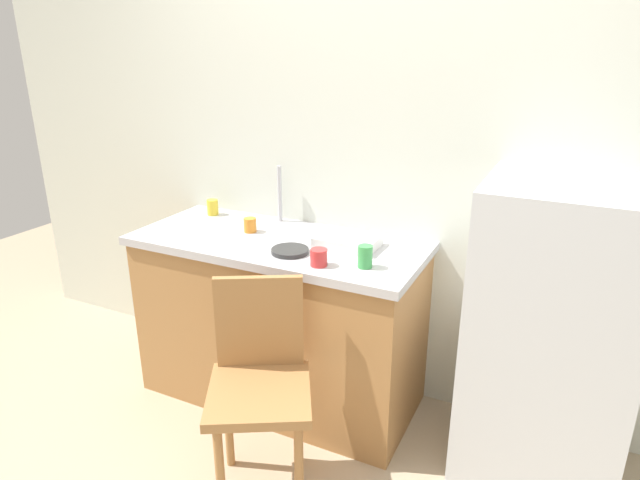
# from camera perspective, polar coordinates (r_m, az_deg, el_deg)

# --- Properties ---
(back_wall) EXTENTS (4.80, 0.10, 2.41)m
(back_wall) POSITION_cam_1_polar(r_m,az_deg,el_deg) (2.70, 6.27, 7.83)
(back_wall) COLOR silver
(back_wall) RESTS_ON ground_plane
(cabinet_base) EXTENTS (1.39, 0.60, 0.84)m
(cabinet_base) POSITION_cam_1_polar(r_m,az_deg,el_deg) (2.82, -4.16, -8.65)
(cabinet_base) COLOR #A87542
(cabinet_base) RESTS_ON ground_plane
(countertop) EXTENTS (1.43, 0.64, 0.04)m
(countertop) POSITION_cam_1_polar(r_m,az_deg,el_deg) (2.64, -4.40, -0.28)
(countertop) COLOR #B7B7BC
(countertop) RESTS_ON cabinet_base
(faucet) EXTENTS (0.02, 0.02, 0.30)m
(faucet) POSITION_cam_1_polar(r_m,az_deg,el_deg) (2.86, -4.25, 4.84)
(faucet) COLOR #B7B7BC
(faucet) RESTS_ON countertop
(refrigerator) EXTENTS (0.62, 0.59, 1.29)m
(refrigerator) POSITION_cam_1_polar(r_m,az_deg,el_deg) (2.42, 22.91, -9.49)
(refrigerator) COLOR silver
(refrigerator) RESTS_ON ground_plane
(chair) EXTENTS (0.54, 0.54, 0.89)m
(chair) POSITION_cam_1_polar(r_m,az_deg,el_deg) (2.27, -6.34, -14.23)
(chair) COLOR #A87542
(chair) RESTS_ON ground_plane
(dish_tray) EXTENTS (0.28, 0.20, 0.05)m
(dish_tray) POSITION_cam_1_polar(r_m,az_deg,el_deg) (2.53, 2.91, -0.14)
(dish_tray) COLOR white
(dish_tray) RESTS_ON countertop
(hotplate) EXTENTS (0.17, 0.17, 0.02)m
(hotplate) POSITION_cam_1_polar(r_m,az_deg,el_deg) (2.45, -3.15, -1.14)
(hotplate) COLOR #2D2D2D
(hotplate) RESTS_ON countertop
(cup_red) EXTENTS (0.07, 0.07, 0.07)m
(cup_red) POSITION_cam_1_polar(r_m,az_deg,el_deg) (2.30, -0.13, -1.84)
(cup_red) COLOR red
(cup_red) RESTS_ON countertop
(cup_orange) EXTENTS (0.06, 0.06, 0.07)m
(cup_orange) POSITION_cam_1_polar(r_m,az_deg,el_deg) (2.74, -7.33, 1.57)
(cup_orange) COLOR orange
(cup_orange) RESTS_ON countertop
(cup_yellow) EXTENTS (0.06, 0.06, 0.08)m
(cup_yellow) POSITION_cam_1_polar(r_m,az_deg,el_deg) (3.05, -11.18, 3.39)
(cup_yellow) COLOR yellow
(cup_yellow) RESTS_ON countertop
(cup_green) EXTENTS (0.06, 0.06, 0.10)m
(cup_green) POSITION_cam_1_polar(r_m,az_deg,el_deg) (2.29, 4.75, -1.73)
(cup_green) COLOR green
(cup_green) RESTS_ON countertop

